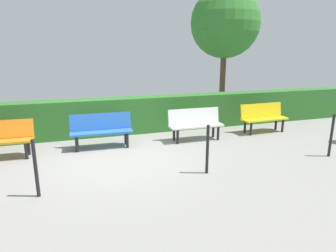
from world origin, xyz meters
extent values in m
plane|color=gray|center=(0.00, 0.00, 0.00)|extent=(19.12, 19.12, 0.00)
cube|color=yellow|center=(-4.63, -0.78, 0.41)|extent=(1.45, 0.46, 0.05)
cube|color=yellow|center=(-4.62, -0.97, 0.65)|extent=(1.44, 0.15, 0.42)
cylinder|color=black|center=(-5.20, -0.65, 0.20)|extent=(0.07, 0.07, 0.39)
cylinder|color=black|center=(-5.20, -0.95, 0.20)|extent=(0.07, 0.07, 0.39)
cylinder|color=black|center=(-4.06, -0.62, 0.20)|extent=(0.07, 0.07, 0.39)
cylinder|color=black|center=(-4.06, -0.92, 0.20)|extent=(0.07, 0.07, 0.39)
cube|color=white|center=(-2.34, -0.66, 0.41)|extent=(1.49, 0.44, 0.05)
cube|color=white|center=(-2.35, -0.85, 0.65)|extent=(1.49, 0.12, 0.42)
cylinder|color=black|center=(-2.94, -0.50, 0.20)|extent=(0.07, 0.07, 0.39)
cylinder|color=black|center=(-2.94, -0.80, 0.20)|extent=(0.07, 0.07, 0.39)
cylinder|color=black|center=(-1.75, -0.52, 0.20)|extent=(0.07, 0.07, 0.39)
cylinder|color=black|center=(-1.75, -0.82, 0.20)|extent=(0.07, 0.07, 0.39)
cube|color=blue|center=(0.18, -0.79, 0.41)|extent=(1.54, 0.48, 0.05)
cube|color=blue|center=(0.17, -0.98, 0.65)|extent=(1.53, 0.17, 0.42)
cylinder|color=black|center=(-0.43, -0.61, 0.20)|extent=(0.07, 0.07, 0.39)
cylinder|color=black|center=(-0.44, -0.91, 0.20)|extent=(0.07, 0.07, 0.39)
cylinder|color=black|center=(0.80, -0.66, 0.20)|extent=(0.07, 0.07, 0.39)
cylinder|color=black|center=(0.79, -0.96, 0.20)|extent=(0.07, 0.07, 0.39)
cube|color=orange|center=(2.43, -0.88, 0.65)|extent=(1.41, 0.19, 0.42)
cylinder|color=black|center=(1.89, -0.52, 0.20)|extent=(0.07, 0.07, 0.39)
cylinder|color=black|center=(1.88, -0.82, 0.20)|extent=(0.07, 0.07, 0.39)
cube|color=#2D6B28|center=(-1.07, -2.06, 0.53)|extent=(15.12, 0.63, 1.06)
cylinder|color=brown|center=(-4.86, -3.89, 1.33)|extent=(0.22, 0.22, 2.66)
sphere|color=#337A2D|center=(-4.86, -3.89, 3.44)|extent=(2.61, 2.61, 2.61)
cylinder|color=black|center=(-4.78, 1.48, 0.50)|extent=(0.06, 0.06, 1.00)
cylinder|color=black|center=(-1.64, 1.48, 0.50)|extent=(0.06, 0.06, 1.00)
cylinder|color=black|center=(1.47, 1.48, 0.50)|extent=(0.06, 0.06, 1.00)
camera|label=1|loc=(0.80, 6.39, 2.34)|focal=31.05mm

